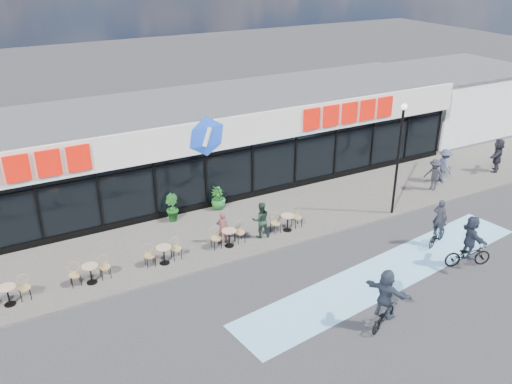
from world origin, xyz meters
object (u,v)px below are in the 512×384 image
patron_right (261,220)px  cyclist_a (470,245)px  potted_plant_mid (172,208)px  patron_left (222,228)px  potted_plant_right (219,197)px  pedestrian_c (498,155)px  potted_plant_left (217,199)px  cyclist_b (438,228)px  pedestrian_a (434,175)px  pedestrian_b (444,165)px  lamp_post (399,150)px

patron_right → cyclist_a: (6.16, -5.81, 0.03)m
potted_plant_mid → patron_left: bearing=-68.5°
potted_plant_right → pedestrian_c: 15.93m
potted_plant_left → cyclist_a: size_ratio=0.47×
pedestrian_c → cyclist_b: 9.82m
potted_plant_right → patron_right: size_ratio=0.74×
patron_left → cyclist_a: 9.96m
potted_plant_right → potted_plant_left: bearing=178.9°
potted_plant_right → pedestrian_a: bearing=-17.0°
potted_plant_left → patron_left: size_ratio=0.72×
potted_plant_right → pedestrian_a: pedestrian_a is taller
potted_plant_left → pedestrian_b: (12.03, -2.71, 0.39)m
patron_left → potted_plant_left: bearing=-93.2°
pedestrian_c → cyclist_b: size_ratio=0.91×
potted_plant_right → patron_left: 3.29m
patron_left → patron_right: bearing=-173.6°
pedestrian_c → cyclist_b: (-8.82, -4.32, -0.28)m
potted_plant_left → pedestrian_c: size_ratio=0.54×
lamp_post → cyclist_a: bearing=-95.0°
potted_plant_mid → cyclist_b: (9.21, -7.30, 0.05)m
pedestrian_a → cyclist_a: cyclist_a is taller
pedestrian_a → cyclist_a: bearing=-48.9°
potted_plant_right → pedestrian_c: bearing=-11.1°
potted_plant_left → cyclist_a: 11.37m
potted_plant_left → potted_plant_mid: bearing=-178.3°
pedestrian_b → cyclist_a: bearing=155.8°
pedestrian_b → patron_left: bearing=106.8°
pedestrian_b → cyclist_b: cyclist_b is taller
pedestrian_a → cyclist_a: size_ratio=0.76×
cyclist_b → potted_plant_mid: bearing=141.6°
lamp_post → potted_plant_mid: 10.64m
patron_left → potted_plant_right: bearing=-94.5°
potted_plant_mid → patron_left: 3.20m
pedestrian_c → potted_plant_right: bearing=-41.0°
lamp_post → patron_left: 8.70m
patron_left → pedestrian_b: bearing=-161.1°
lamp_post → potted_plant_left: size_ratio=5.16×
potted_plant_left → cyclist_a: (6.69, -9.19, 0.33)m
pedestrian_b → pedestrian_c: 3.70m
potted_plant_right → patron_right: 3.41m
potted_plant_mid → pedestrian_c: bearing=-9.4°
patron_left → cyclist_a: bearing=159.3°
pedestrian_a → patron_left: bearing=-105.4°
cyclist_a → cyclist_b: bearing=83.7°
pedestrian_a → cyclist_b: cyclist_b is taller
cyclist_a → potted_plant_mid: bearing=134.6°
potted_plant_mid → pedestrian_a: bearing=-13.7°
potted_plant_right → pedestrian_b: size_ratio=0.67×
potted_plant_right → cyclist_b: (6.81, -7.37, 0.07)m
potted_plant_mid → potted_plant_left: bearing=1.7°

